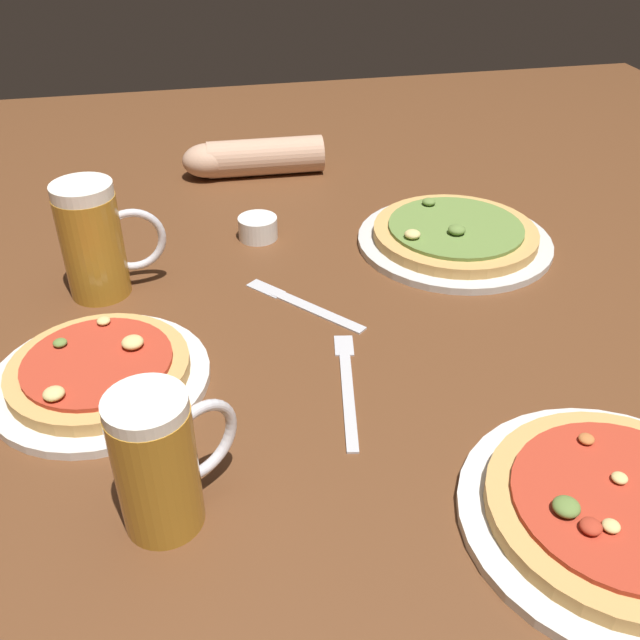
% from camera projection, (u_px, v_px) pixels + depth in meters
% --- Properties ---
extents(ground_plane, '(2.40, 2.40, 0.03)m').
position_uv_depth(ground_plane, '(320.00, 341.00, 0.99)').
color(ground_plane, brown).
extents(pizza_plate_near, '(0.32, 0.32, 0.05)m').
position_uv_depth(pizza_plate_near, '(620.00, 513.00, 0.70)').
color(pizza_plate_near, silver).
rests_on(pizza_plate_near, ground_plane).
extents(pizza_plate_far, '(0.32, 0.32, 0.05)m').
position_uv_depth(pizza_plate_far, '(455.00, 236.00, 1.18)').
color(pizza_plate_far, silver).
rests_on(pizza_plate_far, ground_plane).
extents(pizza_plate_side, '(0.27, 0.27, 0.05)m').
position_uv_depth(pizza_plate_side, '(100.00, 372.00, 0.88)').
color(pizza_plate_side, silver).
rests_on(pizza_plate_side, ground_plane).
extents(beer_mug_dark, '(0.12, 0.10, 0.16)m').
position_uv_depth(beer_mug_dark, '(160.00, 461.00, 0.67)').
color(beer_mug_dark, '#B27A23').
rests_on(beer_mug_dark, ground_plane).
extents(beer_mug_amber, '(0.15, 0.09, 0.17)m').
position_uv_depth(beer_mug_amber, '(95.00, 241.00, 1.02)').
color(beer_mug_amber, '#B27A23').
rests_on(beer_mug_amber, ground_plane).
extents(ramekin_sauce, '(0.07, 0.07, 0.04)m').
position_uv_depth(ramekin_sauce, '(258.00, 228.00, 1.20)').
color(ramekin_sauce, white).
rests_on(ramekin_sauce, ground_plane).
extents(fork_left, '(0.06, 0.22, 0.01)m').
position_uv_depth(fork_left, '(347.00, 384.00, 0.88)').
color(fork_left, silver).
rests_on(fork_left, ground_plane).
extents(knife_right, '(0.15, 0.17, 0.01)m').
position_uv_depth(knife_right, '(303.00, 304.00, 1.03)').
color(knife_right, silver).
rests_on(knife_right, ground_plane).
extents(diner_arm, '(0.28, 0.08, 0.07)m').
position_uv_depth(diner_arm, '(248.00, 158.00, 1.41)').
color(diner_arm, tan).
rests_on(diner_arm, ground_plane).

